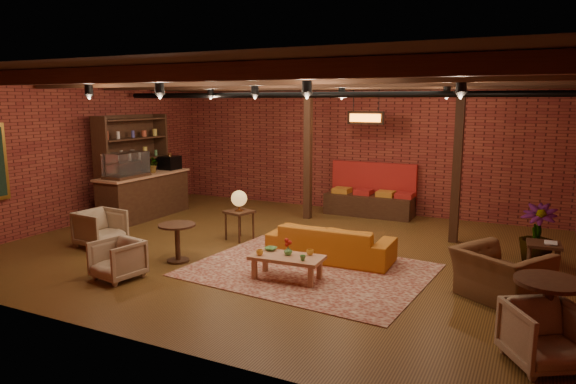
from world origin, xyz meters
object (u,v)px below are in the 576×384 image
at_px(sofa, 331,242).
at_px(round_table_right, 547,304).
at_px(armchair_right, 502,267).
at_px(armchair_far, 546,333).
at_px(side_table_lamp, 239,202).
at_px(armchair_a, 100,226).
at_px(round_table_left, 177,236).
at_px(armchair_b, 117,258).
at_px(side_table_book, 544,245).
at_px(plant_tall, 542,174).
at_px(coffee_table, 287,258).

relative_size(sofa, round_table_right, 2.55).
relative_size(armchair_right, armchair_far, 1.49).
bearing_deg(armchair_right, side_table_lamp, 19.90).
distance_m(armchair_a, round_table_right, 7.63).
distance_m(round_table_left, armchair_b, 1.15).
height_order(side_table_book, plant_tall, plant_tall).
distance_m(coffee_table, armchair_right, 3.08).
relative_size(side_table_lamp, plant_tall, 0.32).
relative_size(armchair_b, plant_tall, 0.22).
bearing_deg(armchair_b, plant_tall, 42.93).
xyz_separation_m(round_table_left, plant_tall, (5.52, 2.62, 1.09)).
xyz_separation_m(side_table_lamp, armchair_far, (5.45, -2.84, -0.39)).
height_order(side_table_lamp, round_table_right, side_table_lamp).
distance_m(sofa, armchair_b, 3.52).
xyz_separation_m(armchair_right, side_table_book, (0.52, 1.31, 0.03)).
xyz_separation_m(round_table_right, armchair_far, (0.00, -0.31, -0.19)).
distance_m(sofa, side_table_lamp, 2.21).
distance_m(round_table_left, armchair_far, 5.78).
bearing_deg(round_table_left, armchair_far, -11.53).
height_order(coffee_table, round_table_right, round_table_right).
bearing_deg(side_table_book, side_table_lamp, -177.64).
relative_size(sofa, side_table_lamp, 2.16).
distance_m(side_table_lamp, plant_tall, 5.45).
xyz_separation_m(sofa, plant_tall, (3.20, 1.37, 1.22)).
xyz_separation_m(round_table_left, armchair_far, (5.66, -1.15, -0.08)).
xyz_separation_m(side_table_lamp, plant_tall, (5.31, 0.93, 0.78)).
bearing_deg(armchair_a, side_table_book, -71.61).
distance_m(side_table_lamp, side_table_book, 5.43).
distance_m(side_table_lamp, armchair_b, 2.86).
bearing_deg(plant_tall, armchair_b, -147.35).
bearing_deg(round_table_right, plant_tall, 92.23).
relative_size(round_table_left, plant_tall, 0.22).
height_order(armchair_a, armchair_far, armchair_a).
xyz_separation_m(coffee_table, side_table_book, (3.55, 1.89, 0.17)).
height_order(side_table_lamp, armchair_b, side_table_lamp).
distance_m(armchair_b, plant_tall, 7.00).
bearing_deg(round_table_left, coffee_table, 0.52).
bearing_deg(side_table_book, round_table_right, -89.40).
xyz_separation_m(side_table_lamp, round_table_left, (-0.21, -1.68, -0.31)).
height_order(sofa, armchair_far, armchair_far).
bearing_deg(side_table_lamp, plant_tall, 9.97).
bearing_deg(armchair_right, side_table_book, -79.29).
bearing_deg(side_table_lamp, armchair_a, -143.64).
height_order(coffee_table, armchair_b, armchair_b).
distance_m(armchair_a, armchair_b, 2.04).
xyz_separation_m(sofa, side_table_lamp, (-2.12, 0.44, 0.44)).
bearing_deg(plant_tall, side_table_book, -81.54).
bearing_deg(armchair_far, armchair_a, 138.57).
relative_size(armchair_a, side_table_book, 1.34).
height_order(coffee_table, armchair_far, armchair_far).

